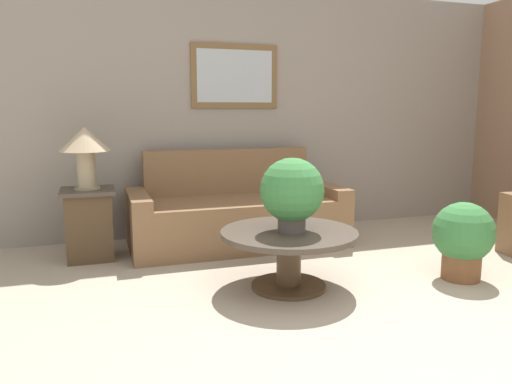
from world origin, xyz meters
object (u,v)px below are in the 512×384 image
Objects in this scene: couch_main at (236,215)px; coffee_table at (289,246)px; side_table at (89,223)px; potted_plant_on_table at (292,192)px; table_lamp at (85,145)px; potted_plant_floor at (463,237)px.

couch_main is 2.04× the size of coffee_table.
side_table is at bearing -177.29° from couch_main.
side_table is at bearing 138.30° from coffee_table.
table_lamp is at bearing 137.42° from potted_plant_on_table.
coffee_table is 2.02m from table_lamp.
potted_plant_on_table reaches higher than coffee_table.
table_lamp is at bearing 180.00° from side_table.
coffee_table is 1.87× the size of potted_plant_on_table.
couch_main reaches higher than side_table.
potted_plant_on_table reaches higher than side_table.
potted_plant_floor is (2.79, -1.50, -0.69)m from table_lamp.
table_lamp reaches higher than couch_main.
side_table is 1.16× the size of potted_plant_on_table.
couch_main is at bearing 91.24° from coffee_table.
coffee_table is 1.90m from side_table.
coffee_table is at bearing 93.11° from potted_plant_on_table.
table_lamp is (-1.42, 1.26, 0.71)m from coffee_table.
coffee_table is at bearing 169.98° from potted_plant_floor.
couch_main is at bearing 2.71° from table_lamp.
table_lamp is 1.95m from potted_plant_on_table.
potted_plant_on_table is (1.42, -1.30, 0.42)m from side_table.
potted_plant_floor is at bearing -10.02° from coffee_table.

